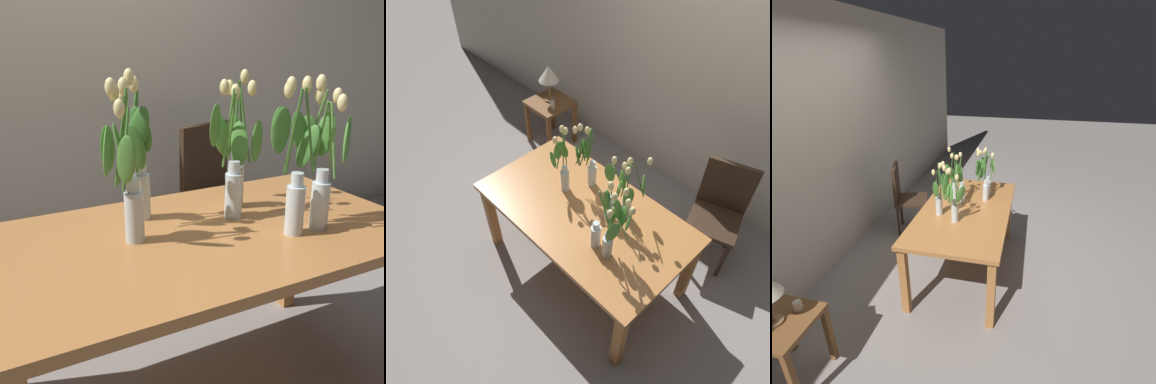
# 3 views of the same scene
# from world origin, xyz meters

# --- Properties ---
(ground_plane) EXTENTS (18.00, 18.00, 0.00)m
(ground_plane) POSITION_xyz_m (0.00, 0.00, 0.00)
(ground_plane) COLOR gray
(room_wall_rear) EXTENTS (9.00, 0.10, 2.70)m
(room_wall_rear) POSITION_xyz_m (0.00, 1.54, 1.35)
(room_wall_rear) COLOR beige
(room_wall_rear) RESTS_ON ground
(dining_table) EXTENTS (1.60, 0.90, 0.74)m
(dining_table) POSITION_xyz_m (0.00, 0.00, 0.65)
(dining_table) COLOR #B7753D
(dining_table) RESTS_ON ground
(tulip_vase_0) EXTENTS (0.17, 0.25, 0.56)m
(tulip_vase_0) POSITION_xyz_m (0.25, 0.17, 0.94)
(tulip_vase_0) COLOR silver
(tulip_vase_0) RESTS_ON dining_table
(tulip_vase_1) EXTENTS (0.18, 0.16, 0.56)m
(tulip_vase_1) POSITION_xyz_m (0.29, -0.13, 0.96)
(tulip_vase_1) COLOR silver
(tulip_vase_1) RESTS_ON dining_table
(tulip_vase_2) EXTENTS (0.16, 0.18, 0.58)m
(tulip_vase_2) POSITION_xyz_m (-0.18, 0.20, 0.98)
(tulip_vase_2) COLOR silver
(tulip_vase_2) RESTS_ON dining_table
(tulip_vase_3) EXTENTS (0.20, 0.22, 0.55)m
(tulip_vase_3) POSITION_xyz_m (0.40, -0.14, 0.97)
(tulip_vase_3) COLOR silver
(tulip_vase_3) RESTS_ON dining_table
(tulip_vase_4) EXTENTS (0.15, 0.22, 0.56)m
(tulip_vase_4) POSITION_xyz_m (-0.28, 0.05, 0.95)
(tulip_vase_4) COLOR silver
(tulip_vase_4) RESTS_ON dining_table
(tulip_vase_5) EXTENTS (0.16, 0.17, 0.54)m
(tulip_vase_5) POSITION_xyz_m (0.16, 0.10, 0.93)
(tulip_vase_5) COLOR silver
(tulip_vase_5) RESTS_ON dining_table
(dining_chair) EXTENTS (0.51, 0.51, 0.93)m
(dining_chair) POSITION_xyz_m (0.61, 0.94, 0.52)
(dining_chair) COLOR #382619
(dining_chair) RESTS_ON ground
(side_table) EXTENTS (0.44, 0.44, 0.55)m
(side_table) POSITION_xyz_m (-1.52, 0.95, 0.43)
(side_table) COLOR brown
(side_table) RESTS_ON ground
(table_lamp) EXTENTS (0.22, 0.22, 0.40)m
(table_lamp) POSITION_xyz_m (-1.54, 0.97, 0.86)
(table_lamp) COLOR olive
(table_lamp) RESTS_ON side_table
(pillar_candle) EXTENTS (0.06, 0.06, 0.07)m
(pillar_candle) POSITION_xyz_m (-1.41, 0.89, 0.59)
(pillar_candle) COLOR beige
(pillar_candle) RESTS_ON side_table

